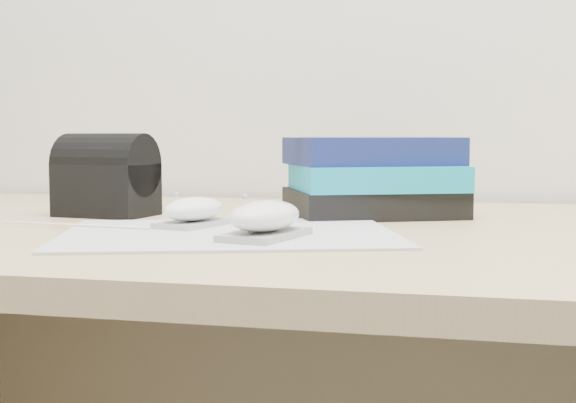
% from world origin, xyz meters
% --- Properties ---
extents(desk, '(1.60, 0.80, 0.73)m').
position_xyz_m(desk, '(0.00, 1.64, 0.50)').
color(desk, tan).
rests_on(desk, ground).
extents(mousepad, '(0.43, 0.38, 0.00)m').
position_xyz_m(mousepad, '(-0.15, 1.47, 0.73)').
color(mousepad, '#97979F').
rests_on(mousepad, desk).
extents(mouse_rear, '(0.08, 0.11, 0.04)m').
position_xyz_m(mouse_rear, '(-0.21, 1.52, 0.75)').
color(mouse_rear, '#A8A8AB').
rests_on(mouse_rear, mousepad).
extents(mouse_front, '(0.08, 0.12, 0.05)m').
position_xyz_m(mouse_front, '(-0.10, 1.43, 0.75)').
color(mouse_front, '#9D9D9F').
rests_on(mouse_front, mousepad).
extents(usb_cable, '(0.20, 0.03, 0.00)m').
position_xyz_m(usb_cable, '(-0.35, 1.48, 0.73)').
color(usb_cable, white).
rests_on(usb_cable, mousepad).
extents(book_stack, '(0.27, 0.25, 0.11)m').
position_xyz_m(book_stack, '(-0.03, 1.72, 0.78)').
color(book_stack, black).
rests_on(book_stack, desk).
extents(pouch, '(0.13, 0.10, 0.11)m').
position_xyz_m(pouch, '(-0.38, 1.63, 0.78)').
color(pouch, black).
rests_on(pouch, desk).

